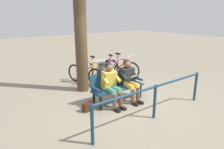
{
  "coord_description": "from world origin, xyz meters",
  "views": [
    {
      "loc": [
        3.72,
        4.18,
        2.44
      ],
      "look_at": [
        0.26,
        -0.47,
        0.75
      ],
      "focal_mm": 33.09,
      "sensor_mm": 36.0,
      "label": 1
    }
  ],
  "objects_px": {
    "bicycle_green": "(95,72)",
    "bicycle_orange": "(85,74)",
    "bench": "(117,84)",
    "person_reading": "(129,78)",
    "bicycle_blue": "(121,68)",
    "bicycle_purple": "(112,70)",
    "handbag": "(88,107)",
    "tree_trunk": "(80,28)",
    "person_companion": "(111,83)",
    "litter_bin": "(103,75)"
  },
  "relations": [
    {
      "from": "person_reading",
      "to": "person_companion",
      "type": "xyz_separation_m",
      "value": [
        0.64,
        0.0,
        -0.0
      ]
    },
    {
      "from": "bicycle_green",
      "to": "bicycle_orange",
      "type": "bearing_deg",
      "value": -79.22
    },
    {
      "from": "bench",
      "to": "bicycle_purple",
      "type": "xyz_separation_m",
      "value": [
        -1.19,
        -1.8,
        -0.15
      ]
    },
    {
      "from": "handbag",
      "to": "tree_trunk",
      "type": "xyz_separation_m",
      "value": [
        -0.65,
        -1.46,
        1.92
      ]
    },
    {
      "from": "person_reading",
      "to": "handbag",
      "type": "bearing_deg",
      "value": -3.63
    },
    {
      "from": "litter_bin",
      "to": "bicycle_orange",
      "type": "bearing_deg",
      "value": -55.84
    },
    {
      "from": "tree_trunk",
      "to": "bicycle_orange",
      "type": "xyz_separation_m",
      "value": [
        -0.37,
        -0.53,
        -1.68
      ]
    },
    {
      "from": "bench",
      "to": "bicycle_green",
      "type": "distance_m",
      "value": 2.01
    },
    {
      "from": "handbag",
      "to": "bicycle_green",
      "type": "height_order",
      "value": "bicycle_green"
    },
    {
      "from": "person_reading",
      "to": "bicycle_blue",
      "type": "xyz_separation_m",
      "value": [
        -1.4,
        -2.04,
        -0.31
      ]
    },
    {
      "from": "tree_trunk",
      "to": "bicycle_purple",
      "type": "bearing_deg",
      "value": -164.47
    },
    {
      "from": "tree_trunk",
      "to": "bicycle_blue",
      "type": "bearing_deg",
      "value": -166.29
    },
    {
      "from": "person_reading",
      "to": "person_companion",
      "type": "bearing_deg",
      "value": -0.05
    },
    {
      "from": "bench",
      "to": "person_companion",
      "type": "relative_size",
      "value": 1.33
    },
    {
      "from": "bicycle_purple",
      "to": "bicycle_green",
      "type": "xyz_separation_m",
      "value": [
        0.7,
        -0.14,
        0.0
      ]
    },
    {
      "from": "bicycle_green",
      "to": "bicycle_orange",
      "type": "relative_size",
      "value": 1.03
    },
    {
      "from": "bicycle_blue",
      "to": "bicycle_purple",
      "type": "xyz_separation_m",
      "value": [
        0.53,
        0.08,
        0.0
      ]
    },
    {
      "from": "handbag",
      "to": "tree_trunk",
      "type": "distance_m",
      "value": 2.5
    },
    {
      "from": "litter_bin",
      "to": "bicycle_purple",
      "type": "xyz_separation_m",
      "value": [
        -0.76,
        -0.51,
        -0.06
      ]
    },
    {
      "from": "tree_trunk",
      "to": "bicycle_blue",
      "type": "distance_m",
      "value": 2.71
    },
    {
      "from": "bicycle_blue",
      "to": "bicycle_purple",
      "type": "height_order",
      "value": "same"
    },
    {
      "from": "person_companion",
      "to": "handbag",
      "type": "relative_size",
      "value": 4.0
    },
    {
      "from": "litter_bin",
      "to": "bicycle_purple",
      "type": "distance_m",
      "value": 0.92
    },
    {
      "from": "person_reading",
      "to": "bicycle_purple",
      "type": "bearing_deg",
      "value": -114.08
    },
    {
      "from": "bench",
      "to": "person_companion",
      "type": "xyz_separation_m",
      "value": [
        0.32,
        0.17,
        0.16
      ]
    },
    {
      "from": "tree_trunk",
      "to": "bicycle_green",
      "type": "distance_m",
      "value": 1.97
    },
    {
      "from": "bench",
      "to": "tree_trunk",
      "type": "height_order",
      "value": "tree_trunk"
    },
    {
      "from": "handbag",
      "to": "bicycle_orange",
      "type": "bearing_deg",
      "value": -117.05
    },
    {
      "from": "bench",
      "to": "litter_bin",
      "type": "relative_size",
      "value": 1.93
    },
    {
      "from": "handbag",
      "to": "bicycle_orange",
      "type": "relative_size",
      "value": 0.18
    },
    {
      "from": "bicycle_blue",
      "to": "bicycle_orange",
      "type": "bearing_deg",
      "value": -107.46
    },
    {
      "from": "bicycle_green",
      "to": "bicycle_orange",
      "type": "height_order",
      "value": "same"
    },
    {
      "from": "bench",
      "to": "bicycle_blue",
      "type": "distance_m",
      "value": 2.55
    },
    {
      "from": "handbag",
      "to": "bicycle_blue",
      "type": "height_order",
      "value": "bicycle_blue"
    },
    {
      "from": "bicycle_purple",
      "to": "bicycle_green",
      "type": "height_order",
      "value": "same"
    },
    {
      "from": "bicycle_blue",
      "to": "bicycle_purple",
      "type": "relative_size",
      "value": 0.99
    },
    {
      "from": "bicycle_blue",
      "to": "bicycle_green",
      "type": "bearing_deg",
      "value": -109.94
    },
    {
      "from": "bench",
      "to": "litter_bin",
      "type": "bearing_deg",
      "value": -108.47
    },
    {
      "from": "bicycle_orange",
      "to": "handbag",
      "type": "bearing_deg",
      "value": -44.0
    },
    {
      "from": "person_reading",
      "to": "person_companion",
      "type": "distance_m",
      "value": 0.64
    },
    {
      "from": "bench",
      "to": "handbag",
      "type": "relative_size",
      "value": 5.34
    },
    {
      "from": "person_companion",
      "to": "bicycle_orange",
      "type": "bearing_deg",
      "value": -99.35
    },
    {
      "from": "bench",
      "to": "person_reading",
      "type": "xyz_separation_m",
      "value": [
        -0.32,
        0.16,
        0.16
      ]
    },
    {
      "from": "person_companion",
      "to": "bicycle_purple",
      "type": "height_order",
      "value": "person_companion"
    },
    {
      "from": "bicycle_blue",
      "to": "bicycle_orange",
      "type": "distance_m",
      "value": 1.7
    },
    {
      "from": "bench",
      "to": "bicycle_orange",
      "type": "distance_m",
      "value": 1.91
    },
    {
      "from": "person_companion",
      "to": "tree_trunk",
      "type": "height_order",
      "value": "tree_trunk"
    },
    {
      "from": "person_companion",
      "to": "bicycle_blue",
      "type": "height_order",
      "value": "person_companion"
    },
    {
      "from": "bicycle_blue",
      "to": "handbag",
      "type": "bearing_deg",
      "value": -70.87
    },
    {
      "from": "bicycle_orange",
      "to": "bicycle_purple",
      "type": "bearing_deg",
      "value": 68.28
    }
  ]
}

